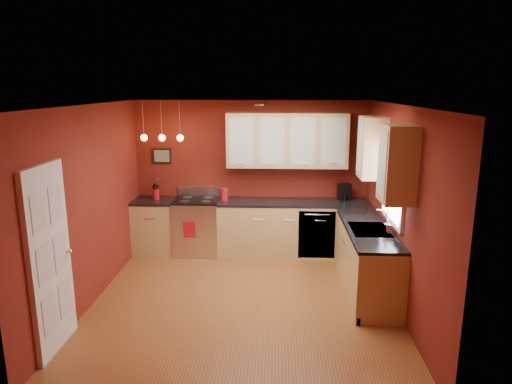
{
  "coord_description": "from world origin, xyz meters",
  "views": [
    {
      "loc": [
        0.43,
        -5.65,
        2.82
      ],
      "look_at": [
        0.13,
        1.0,
        1.28
      ],
      "focal_mm": 32.0,
      "sensor_mm": 36.0,
      "label": 1
    }
  ],
  "objects_px": {
    "red_canister": "(224,195)",
    "coffee_maker": "(344,192)",
    "gas_range": "(197,226)",
    "sink": "(370,231)",
    "soap_pump": "(387,226)"
  },
  "relations": [
    {
      "from": "coffee_maker",
      "to": "soap_pump",
      "type": "distance_m",
      "value": 1.84
    },
    {
      "from": "gas_range",
      "to": "soap_pump",
      "type": "height_order",
      "value": "soap_pump"
    },
    {
      "from": "coffee_maker",
      "to": "soap_pump",
      "type": "xyz_separation_m",
      "value": [
        0.31,
        -1.81,
        -0.03
      ]
    },
    {
      "from": "coffee_maker",
      "to": "red_canister",
      "type": "bearing_deg",
      "value": 165.45
    },
    {
      "from": "sink",
      "to": "red_canister",
      "type": "height_order",
      "value": "sink"
    },
    {
      "from": "gas_range",
      "to": "coffee_maker",
      "type": "height_order",
      "value": "coffee_maker"
    },
    {
      "from": "red_canister",
      "to": "coffee_maker",
      "type": "relative_size",
      "value": 0.77
    },
    {
      "from": "gas_range",
      "to": "red_canister",
      "type": "bearing_deg",
      "value": -3.1
    },
    {
      "from": "sink",
      "to": "soap_pump",
      "type": "height_order",
      "value": "sink"
    },
    {
      "from": "gas_range",
      "to": "red_canister",
      "type": "xyz_separation_m",
      "value": [
        0.47,
        -0.03,
        0.57
      ]
    },
    {
      "from": "coffee_maker",
      "to": "gas_range",
      "type": "bearing_deg",
      "value": 164.0
    },
    {
      "from": "soap_pump",
      "to": "sink",
      "type": "bearing_deg",
      "value": 137.71
    },
    {
      "from": "gas_range",
      "to": "sink",
      "type": "distance_m",
      "value": 3.05
    },
    {
      "from": "sink",
      "to": "red_canister",
      "type": "distance_m",
      "value": 2.61
    },
    {
      "from": "red_canister",
      "to": "gas_range",
      "type": "bearing_deg",
      "value": 176.9
    }
  ]
}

